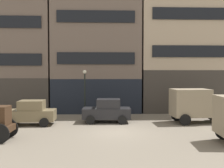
# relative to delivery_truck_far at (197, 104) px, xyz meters

# --- Properties ---
(ground_plane) EXTENTS (120.00, 120.00, 0.00)m
(ground_plane) POSITION_rel_delivery_truck_far_xyz_m (-6.43, -2.97, -1.42)
(ground_plane) COLOR slate
(building_far_left) EXTENTS (7.45, 5.80, 17.54)m
(building_far_left) POSITION_rel_delivery_truck_far_xyz_m (-15.84, 7.04, 7.40)
(building_far_left) COLOR #38332D
(building_far_left) RESTS_ON ground_plane
(building_center_left) EXTENTS (9.05, 5.80, 15.28)m
(building_center_left) POSITION_rel_delivery_truck_far_xyz_m (-7.94, 7.04, 6.26)
(building_center_left) COLOR black
(building_center_left) RESTS_ON ground_plane
(building_center_right) EXTENTS (10.46, 5.80, 15.13)m
(building_center_right) POSITION_rel_delivery_truck_far_xyz_m (1.47, 7.04, 6.18)
(building_center_right) COLOR #38332D
(building_center_right) RESTS_ON ground_plane
(delivery_truck_far) EXTENTS (4.43, 2.31, 2.62)m
(delivery_truck_far) POSITION_rel_delivery_truck_far_xyz_m (0.00, 0.00, 0.00)
(delivery_truck_far) COLOR #2D3823
(delivery_truck_far) RESTS_ON ground_plane
(sedan_dark) EXTENTS (3.73, 1.92, 1.83)m
(sedan_dark) POSITION_rel_delivery_truck_far_xyz_m (-12.70, -0.41, -0.51)
(sedan_dark) COLOR #7A6B4C
(sedan_dark) RESTS_ON ground_plane
(sedan_light) EXTENTS (3.75, 1.96, 1.83)m
(sedan_light) POSITION_rel_delivery_truck_far_xyz_m (-7.00, 0.41, -0.51)
(sedan_light) COLOR black
(sedan_light) RESTS_ON ground_plane
(streetlamp_curbside) EXTENTS (0.32, 0.32, 4.12)m
(streetlamp_curbside) POSITION_rel_delivery_truck_far_xyz_m (-8.87, 2.53, 1.25)
(streetlamp_curbside) COLOR black
(streetlamp_curbside) RESTS_ON ground_plane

